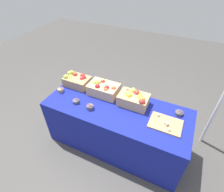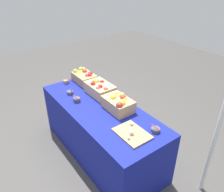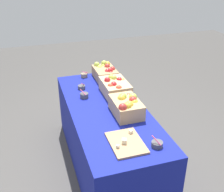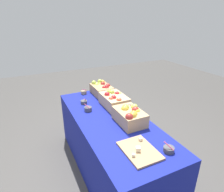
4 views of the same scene
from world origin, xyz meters
name	(u,v)px [view 2 (image 2 of 4)]	position (x,y,z in m)	size (l,w,h in m)	color
ground_plane	(102,151)	(0.00, 0.00, 0.00)	(10.00, 10.00, 0.00)	#474442
table	(101,130)	(0.00, 0.00, 0.37)	(1.90, 0.76, 0.74)	navy
apple_crate_left	(84,77)	(-0.74, 0.20, 0.82)	(0.37, 0.25, 0.19)	tan
apple_crate_middle	(100,88)	(-0.28, 0.18, 0.83)	(0.41, 0.27, 0.19)	tan
apple_crate_right	(119,103)	(0.18, 0.15, 0.83)	(0.38, 0.25, 0.20)	tan
cutting_board_front	(132,133)	(0.63, -0.02, 0.75)	(0.37, 0.27, 0.06)	tan
sample_bowl_near	(77,100)	(-0.29, -0.17, 0.77)	(0.09, 0.09, 0.10)	#4C4C51
sample_bowl_mid	(155,130)	(0.74, 0.21, 0.76)	(0.10, 0.10, 0.11)	#4C4C51
sample_bowl_far	(70,93)	(-0.52, -0.15, 0.76)	(0.09, 0.09, 0.09)	#4C4C51
sample_bowl_extra	(66,82)	(-0.86, -0.05, 0.77)	(0.09, 0.09, 0.09)	gray
tent_pole	(224,108)	(1.19, 0.61, 1.12)	(0.04, 0.04, 2.25)	white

